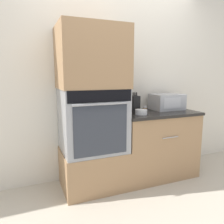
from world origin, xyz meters
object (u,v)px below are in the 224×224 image
at_px(condiment_jar_mid, 145,109).
at_px(bowl, 141,112).
at_px(microwave, 167,102).
at_px(knife_block, 135,103).
at_px(wall_oven, 93,120).
at_px(condiment_jar_near, 119,107).

bearing_deg(condiment_jar_mid, bowl, -136.74).
relative_size(microwave, knife_block, 1.72).
height_order(knife_block, bowl, knife_block).
relative_size(wall_oven, bowl, 5.01).
bearing_deg(microwave, condiment_jar_mid, -165.78).
distance_m(wall_oven, bowl, 0.60).
relative_size(wall_oven, condiment_jar_mid, 9.28).
distance_m(condiment_jar_near, condiment_jar_mid, 0.34).
bearing_deg(microwave, wall_oven, -174.72).
bearing_deg(knife_block, condiment_jar_near, 152.75).
distance_m(wall_oven, knife_block, 0.65).
distance_m(wall_oven, condiment_jar_mid, 0.70).
bearing_deg(condiment_jar_near, bowl, -67.70).
height_order(bowl, condiment_jar_mid, condiment_jar_mid).
relative_size(wall_oven, knife_block, 2.94).
xyz_separation_m(knife_block, condiment_jar_mid, (0.07, -0.14, -0.07)).
distance_m(microwave, condiment_jar_mid, 0.43).
bearing_deg(bowl, condiment_jar_near, 112.30).
distance_m(microwave, condiment_jar_near, 0.68).
bearing_deg(microwave, bowl, -158.03).
height_order(wall_oven, condiment_jar_mid, wall_oven).
bearing_deg(bowl, knife_block, 80.48).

